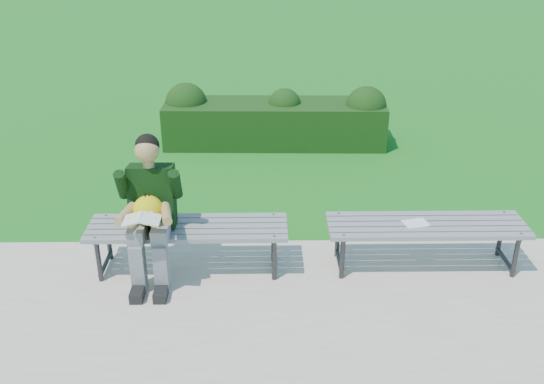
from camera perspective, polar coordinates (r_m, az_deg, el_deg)
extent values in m
plane|color=#27761F|center=(6.14, -2.21, -4.77)|extent=(80.00, 80.00, 0.00)
cube|color=beige|center=(4.70, -2.67, -15.40)|extent=(30.00, 3.50, 0.02)
cube|color=#1D3B14|center=(8.60, 0.24, 6.46)|extent=(3.10, 0.85, 0.60)
sphere|color=#1D3B14|center=(8.68, -8.08, 8.25)|extent=(0.60, 0.60, 0.58)
sphere|color=#1D3B14|center=(8.54, 1.19, 8.23)|extent=(0.47, 0.47, 0.46)
sphere|color=#1D3B14|center=(8.55, 8.84, 7.94)|extent=(0.58, 0.58, 0.57)
cube|color=slate|center=(5.34, -8.20, -4.42)|extent=(1.80, 0.08, 0.04)
cube|color=slate|center=(5.43, -8.08, -3.88)|extent=(1.80, 0.08, 0.04)
cube|color=slate|center=(5.52, -7.96, -3.36)|extent=(1.80, 0.08, 0.04)
cube|color=slate|center=(5.61, -7.84, -2.85)|extent=(1.80, 0.08, 0.04)
cube|color=slate|center=(5.70, -7.72, -2.36)|extent=(1.80, 0.08, 0.04)
cylinder|color=#2D2D30|center=(5.62, -15.99, -6.25)|extent=(0.04, 0.04, 0.41)
cylinder|color=#2D2D30|center=(5.94, -15.13, -4.35)|extent=(0.04, 0.04, 0.41)
cylinder|color=#2D2D30|center=(5.69, -15.76, -3.69)|extent=(0.04, 0.42, 0.04)
cylinder|color=#2D2D30|center=(5.85, -15.38, -6.50)|extent=(0.04, 0.42, 0.04)
cylinder|color=gray|center=(5.49, -16.34, -4.13)|extent=(0.02, 0.02, 0.01)
cylinder|color=gray|center=(5.84, -15.36, -2.14)|extent=(0.02, 0.02, 0.01)
cylinder|color=#2D2D30|center=(5.43, 0.21, -6.38)|extent=(0.04, 0.04, 0.41)
cylinder|color=#2D2D30|center=(5.75, 0.14, -4.40)|extent=(0.04, 0.04, 0.41)
cylinder|color=#2D2D30|center=(5.50, 0.18, -3.72)|extent=(0.04, 0.42, 0.04)
cylinder|color=#2D2D30|center=(5.66, 0.17, -6.62)|extent=(0.04, 0.42, 0.04)
cylinder|color=gray|center=(5.29, 0.22, -4.18)|extent=(0.02, 0.02, 0.01)
cylinder|color=gray|center=(5.65, 0.14, -2.11)|extent=(0.02, 0.02, 0.01)
cube|color=slate|center=(5.51, 14.86, -4.08)|extent=(1.80, 0.08, 0.04)
cube|color=slate|center=(5.60, 14.60, -3.57)|extent=(1.80, 0.08, 0.04)
cube|color=slate|center=(5.69, 14.35, -3.06)|extent=(1.80, 0.08, 0.04)
cube|color=slate|center=(5.77, 14.10, -2.58)|extent=(1.80, 0.08, 0.04)
cube|color=slate|center=(5.86, 13.87, -2.11)|extent=(1.80, 0.08, 0.04)
cylinder|color=#2D2D30|center=(5.48, 6.63, -6.21)|extent=(0.04, 0.04, 0.41)
cylinder|color=#2D2D30|center=(5.81, 6.19, -4.26)|extent=(0.04, 0.04, 0.41)
cylinder|color=#2D2D30|center=(5.55, 6.49, -3.58)|extent=(0.04, 0.42, 0.04)
cylinder|color=#2D2D30|center=(5.72, 6.33, -6.46)|extent=(0.04, 0.42, 0.04)
cylinder|color=gray|center=(5.34, 6.79, -4.03)|extent=(0.02, 0.02, 0.01)
cylinder|color=gray|center=(5.70, 6.28, -1.99)|extent=(0.02, 0.02, 0.01)
cylinder|color=#2D2D30|center=(5.89, 21.94, -5.69)|extent=(0.04, 0.04, 0.41)
cylinder|color=#2D2D30|center=(6.19, 20.71, -3.90)|extent=(0.04, 0.04, 0.41)
cylinder|color=#2D2D30|center=(5.95, 21.58, -3.25)|extent=(0.04, 0.42, 0.04)
cylinder|color=#2D2D30|center=(6.11, 21.10, -5.96)|extent=(0.04, 0.42, 0.04)
cylinder|color=gray|center=(5.76, 22.40, -3.64)|extent=(0.02, 0.02, 0.01)
cylinder|color=gray|center=(6.10, 21.01, -1.78)|extent=(0.02, 0.02, 0.01)
cube|color=slate|center=(5.41, -12.41, -3.36)|extent=(0.14, 0.42, 0.13)
cube|color=slate|center=(5.37, -10.32, -3.37)|extent=(0.14, 0.42, 0.13)
cube|color=slate|center=(5.40, -12.48, -6.98)|extent=(0.12, 0.13, 0.45)
cube|color=slate|center=(5.36, -10.37, -7.01)|extent=(0.12, 0.13, 0.45)
cube|color=black|center=(5.42, -12.49, -9.15)|extent=(0.11, 0.26, 0.09)
cube|color=black|center=(5.38, -10.38, -9.20)|extent=(0.11, 0.26, 0.09)
cube|color=black|center=(5.47, -11.21, -0.38)|extent=(0.40, 0.30, 0.59)
cylinder|color=tan|center=(5.32, -11.54, 2.63)|extent=(0.10, 0.10, 0.08)
sphere|color=tan|center=(5.26, -11.69, 3.85)|extent=(0.21, 0.21, 0.21)
sphere|color=black|center=(5.27, -11.67, 4.28)|extent=(0.21, 0.21, 0.21)
cylinder|color=black|center=(5.36, -13.95, 0.68)|extent=(0.10, 0.21, 0.30)
cylinder|color=black|center=(5.27, -9.08, 0.73)|extent=(0.10, 0.21, 0.30)
cylinder|color=tan|center=(5.23, -13.61, -2.01)|extent=(0.14, 0.31, 0.08)
cylinder|color=tan|center=(5.16, -9.92, -2.01)|extent=(0.14, 0.31, 0.08)
sphere|color=tan|center=(5.07, -13.20, -2.84)|extent=(0.09, 0.09, 0.09)
sphere|color=tan|center=(5.03, -10.97, -2.85)|extent=(0.09, 0.09, 0.09)
sphere|color=yellow|center=(5.29, -11.57, -1.71)|extent=(0.26, 0.26, 0.26)
cone|color=orange|center=(5.19, -11.78, -2.34)|extent=(0.08, 0.08, 0.08)
cone|color=black|center=(5.24, -11.84, -0.39)|extent=(0.03, 0.05, 0.08)
cone|color=black|center=(5.25, -11.49, -0.39)|extent=(0.03, 0.04, 0.07)
sphere|color=white|center=(5.20, -12.27, -1.91)|extent=(0.05, 0.05, 0.05)
sphere|color=white|center=(5.18, -11.30, -1.91)|extent=(0.05, 0.05, 0.05)
cube|color=white|center=(5.03, -13.01, -2.49)|extent=(0.15, 0.20, 0.05)
cube|color=white|center=(5.00, -11.33, -2.50)|extent=(0.15, 0.20, 0.05)
cube|color=white|center=(5.65, 13.39, -2.88)|extent=(0.25, 0.21, 0.01)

